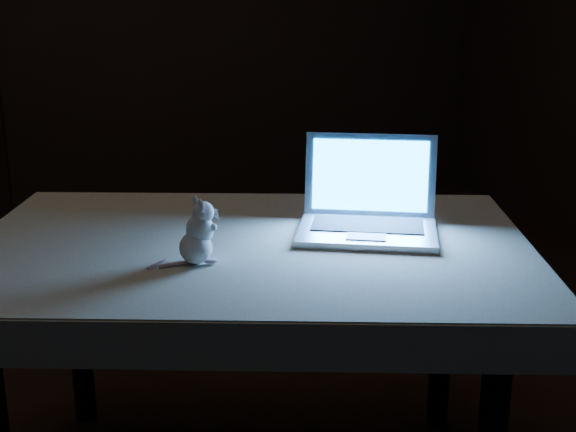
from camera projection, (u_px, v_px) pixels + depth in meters
name	position (u px, v px, depth m)	size (l,w,h in m)	color
floor	(151.00, 424.00, 2.31)	(5.00, 5.00, 0.00)	black
table	(252.00, 370.00, 1.94)	(1.24, 0.80, 0.67)	black
tablecloth	(271.00, 264.00, 1.84)	(1.34, 0.90, 0.10)	beige
laptop	(368.00, 191.00, 1.86)	(0.34, 0.30, 0.23)	silver
plush_mouse	(195.00, 231.00, 1.69)	(0.11, 0.11, 0.15)	white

